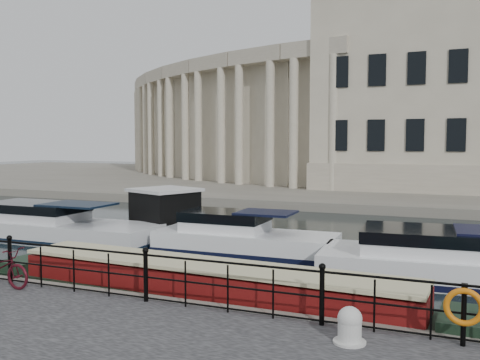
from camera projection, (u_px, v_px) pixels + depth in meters
The scene contains 9 objects.
ground_plane at pixel (193, 298), 14.04m from camera, with size 160.00×160.00×0.00m, color black.
far_bank at pixel (388, 183), 49.91m from camera, with size 120.00×42.00×0.55m, color #6B665B.
railing at pixel (146, 273), 11.88m from camera, with size 24.14×0.14×1.22m.
civic_building at pixel (371, 107), 45.86m from camera, with size 53.55×31.84×16.85m.
mooring_bollard at pixel (350, 326), 9.44m from camera, with size 0.58×0.58×0.66m.
life_ring_post at pixel (464, 308), 9.22m from camera, with size 0.68×0.19×1.11m.
narrowboat at pixel (207, 297), 12.92m from camera, with size 12.88×2.38×1.48m.
harbour_hut at pixel (165, 215), 22.91m from camera, with size 4.11×3.80×2.20m.
cabin_cruisers at pixel (290, 245), 19.41m from camera, with size 27.33×9.42×1.99m.
Camera 1 is at (6.45, -12.24, 4.11)m, focal length 40.00 mm.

